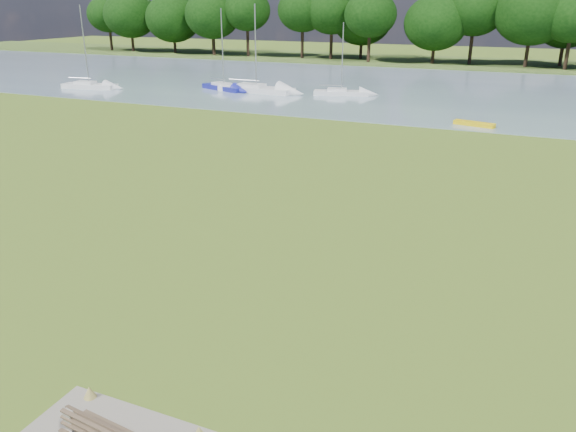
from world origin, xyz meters
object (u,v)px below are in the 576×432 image
at_px(kayak, 474,124).
at_px(sailboat_3, 256,87).
at_px(sailboat_0, 89,84).
at_px(sailboat_1, 341,91).
at_px(sailboat_2, 224,85).

relative_size(kayak, sailboat_3, 0.35).
bearing_deg(sailboat_3, kayak, -18.43).
height_order(kayak, sailboat_3, sailboat_3).
bearing_deg(kayak, sailboat_0, -171.54).
bearing_deg(sailboat_1, sailboat_2, 171.74).
relative_size(kayak, sailboat_1, 0.44).
bearing_deg(sailboat_1, sailboat_3, 174.86).
bearing_deg(sailboat_3, sailboat_0, -162.22).
xyz_separation_m(sailboat_0, sailboat_3, (17.95, 4.93, 0.01)).
xyz_separation_m(kayak, sailboat_3, (-23.11, 8.81, 0.32)).
distance_m(kayak, sailboat_3, 24.73).
bearing_deg(sailboat_3, sailboat_1, 12.58).
bearing_deg(kayak, sailboat_1, 157.71).
distance_m(kayak, sailboat_2, 28.38).
height_order(sailboat_0, sailboat_2, sailboat_0).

